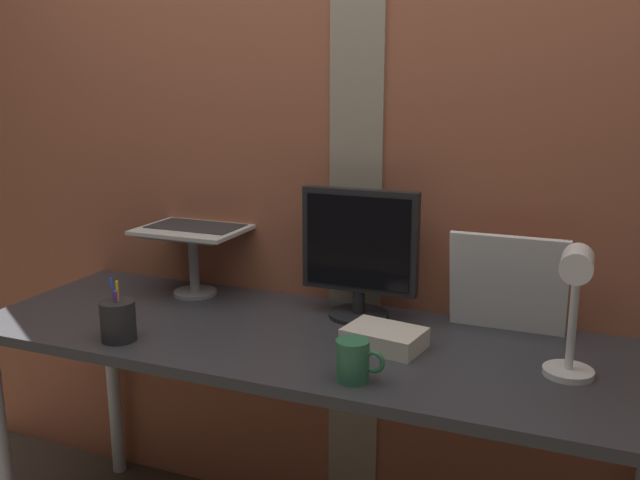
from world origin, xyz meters
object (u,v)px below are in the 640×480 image
object	(u,v)px
whiteboard_panel	(508,284)
desk_lamp	(574,300)
coffee_mug	(354,360)
laptop	(205,208)
pen_cup	(118,321)
monitor	(359,248)

from	to	relation	value
whiteboard_panel	desk_lamp	distance (m)	0.35
desk_lamp	coffee_mug	size ratio (longest dim) A/B	2.80
laptop	whiteboard_panel	distance (m)	1.00
pen_cup	coffee_mug	bearing A→B (deg)	-0.00
whiteboard_panel	coffee_mug	xyz separation A→B (m)	(-0.29, -0.46, -0.09)
laptop	pen_cup	bearing A→B (deg)	-86.64
desk_lamp	pen_cup	size ratio (longest dim) A/B	1.92
monitor	coffee_mug	size ratio (longest dim) A/B	3.22
desk_lamp	coffee_mug	world-z (taller)	desk_lamp
monitor	desk_lamp	size ratio (longest dim) A/B	1.15
laptop	pen_cup	xyz separation A→B (m)	(0.03, -0.51, -0.22)
laptop	coffee_mug	bearing A→B (deg)	-35.68
monitor	desk_lamp	xyz separation A→B (m)	(0.60, -0.26, -0.00)
whiteboard_panel	pen_cup	xyz separation A→B (m)	(-0.96, -0.46, -0.09)
coffee_mug	pen_cup	bearing A→B (deg)	180.00
desk_lamp	coffee_mug	bearing A→B (deg)	-160.09
laptop	desk_lamp	world-z (taller)	laptop
whiteboard_panel	desk_lamp	bearing A→B (deg)	-58.06
whiteboard_panel	desk_lamp	world-z (taller)	desk_lamp
laptop	desk_lamp	size ratio (longest dim) A/B	1.01
desk_lamp	pen_cup	distance (m)	1.16
pen_cup	coffee_mug	size ratio (longest dim) A/B	1.46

